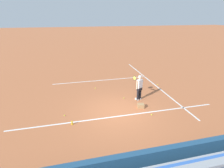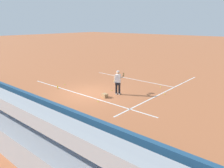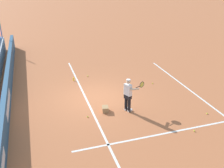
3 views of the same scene
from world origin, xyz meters
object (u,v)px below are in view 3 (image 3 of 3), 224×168
Objects in this scene: tennis_ball_by_box at (207,113)px; water_bottle at (74,79)px; ball_box_cardboard at (105,109)px; tennis_ball_far_left at (194,131)px; tennis_ball_toward_net at (153,83)px; tennis_ball_far_right at (88,117)px; tennis_player at (128,95)px; tennis_ball_midcourt at (88,76)px; tennis_ball_on_baseline at (129,101)px.

water_bottle is at bearing -137.11° from tennis_ball_by_box.
ball_box_cardboard is 6.06× the size of tennis_ball_far_left.
tennis_ball_toward_net and tennis_ball_by_box have the same top height.
tennis_ball_toward_net is 1.00× the size of tennis_ball_far_right.
ball_box_cardboard is 4.33m from tennis_ball_toward_net.
tennis_ball_by_box is at bearing 42.89° from water_bottle.
tennis_ball_far_right is 4.49m from water_bottle.
tennis_ball_by_box is at bearing 75.41° from tennis_ball_far_right.
tennis_ball_by_box is at bearing 67.71° from tennis_player.
tennis_ball_by_box is at bearing 13.91° from tennis_ball_toward_net.
ball_box_cardboard is 4.31m from tennis_ball_far_left.
ball_box_cardboard is 4.61m from tennis_ball_midcourt.
tennis_player is at bearing -139.97° from tennis_ball_far_left.
tennis_ball_far_right is (0.29, -0.96, -0.10)m from ball_box_cardboard.
water_bottle reaches higher than tennis_ball_far_left.
water_bottle reaches higher than tennis_ball_far_right.
ball_box_cardboard reaches higher than water_bottle.
tennis_ball_midcourt is 0.30× the size of water_bottle.
tennis_ball_toward_net is (-2.57, 2.59, -0.86)m from tennis_player.
tennis_ball_toward_net is at bearing 126.86° from tennis_ball_on_baseline.
water_bottle is at bearing -112.87° from tennis_ball_toward_net.
tennis_ball_midcourt and tennis_ball_by_box have the same top height.
tennis_ball_far_right is at bearing -1.46° from water_bottle.
tennis_ball_midcourt is at bearing -168.95° from tennis_player.
tennis_ball_midcourt is at bearing 178.27° from ball_box_cardboard.
tennis_ball_far_right is 5.83m from tennis_ball_by_box.
tennis_ball_midcourt is 1.00× the size of tennis_ball_toward_net.
tennis_ball_on_baseline is 2.75m from tennis_ball_toward_net.
water_bottle is (-4.20, -0.85, -0.02)m from ball_box_cardboard.
tennis_ball_midcourt and tennis_ball_far_left have the same top height.
tennis_ball_on_baseline is 3.90m from tennis_ball_far_left.
tennis_ball_far_left is (3.48, 1.76, 0.00)m from tennis_ball_on_baseline.
water_bottle is (0.41, -0.99, 0.08)m from tennis_ball_midcourt.
tennis_ball_midcourt is (-4.60, 0.14, -0.10)m from ball_box_cardboard.
tennis_ball_midcourt is at bearing -157.38° from tennis_ball_far_left.
tennis_ball_far_left is (2.55, 4.20, 0.00)m from tennis_ball_far_right.
tennis_ball_toward_net is 1.00× the size of tennis_ball_far_left.
tennis_ball_by_box is 8.13m from water_bottle.
tennis_player reaches higher than tennis_ball_far_left.
ball_box_cardboard is at bearing -131.24° from tennis_ball_far_left.
tennis_ball_far_left is 8.14m from water_bottle.
water_bottle reaches higher than tennis_ball_toward_net.
tennis_ball_far_left is (7.45, 3.10, 0.00)m from tennis_ball_midcourt.
tennis_ball_on_baseline is at bearing 18.72° from tennis_ball_midcourt.
water_bottle is at bearing -67.54° from tennis_ball_midcourt.
tennis_ball_on_baseline is 1.00× the size of tennis_ball_by_box.
tennis_ball_on_baseline is 1.00× the size of tennis_ball_toward_net.
ball_box_cardboard reaches higher than tennis_ball_far_left.
tennis_ball_far_left is at bearing 58.72° from tennis_ball_far_right.
tennis_ball_midcourt is at bearing -161.28° from tennis_ball_on_baseline.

